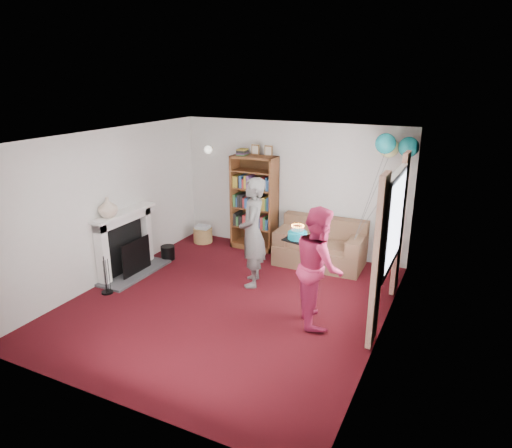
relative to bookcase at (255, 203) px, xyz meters
The scene contains 16 objects.
ground 2.57m from the bookcase, 73.51° to the right, with size 5.00×5.00×0.00m, color #33070D.
wall_back 0.79m from the bookcase, 17.07° to the left, with size 4.50×0.02×2.50m, color silver.
wall_left 2.81m from the bookcase, 124.46° to the right, with size 0.02×5.00×2.50m, color silver.
wall_right 3.75m from the bookcase, 38.04° to the right, with size 0.02×5.00×2.50m, color silver.
ceiling 2.88m from the bookcase, 73.51° to the right, with size 4.50×5.00×0.01m, color white.
fireplace 2.57m from the bookcase, 123.70° to the right, with size 0.55×1.80×1.12m.
window_bay 3.36m from the bookcase, 30.51° to the right, with size 0.14×2.02×2.20m.
wall_sconce 1.45m from the bookcase, behind, with size 0.16×0.23×0.16m.
bookcase is the anchor object (origin of this frame).
sofa 1.59m from the bookcase, ahead, with size 1.57×0.83×0.83m.
wicker_basket 1.34m from the bookcase, 168.75° to the right, with size 0.39×0.39×0.35m.
person_striped 1.71m from the bookcase, 65.30° to the right, with size 0.65×0.43×1.79m, color black.
person_magenta 3.04m from the bookcase, 47.45° to the right, with size 0.81×0.63×1.67m, color #AE224C.
birthday_cake 2.54m from the bookcase, 50.07° to the right, with size 0.33×0.33×0.22m.
balloons 2.90m from the bookcase, ahead, with size 0.85×0.71×1.80m.
mantel_vase 2.87m from the bookcase, 120.42° to the right, with size 0.31×0.31×0.32m, color beige.
Camera 1 is at (3.09, -5.45, 3.32)m, focal length 32.00 mm.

